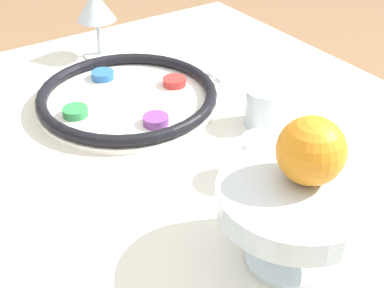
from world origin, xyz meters
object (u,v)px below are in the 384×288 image
object	(u,v)px
cup_near	(264,107)
cup_mid	(262,158)
orange_fruit	(311,151)
fruit_stand	(294,205)
seder_plate	(127,97)
wine_glass	(96,8)

from	to	relation	value
cup_near	cup_mid	bearing A→B (deg)	-41.45
orange_fruit	fruit_stand	bearing A→B (deg)	-75.34
cup_mid	orange_fruit	bearing A→B (deg)	-22.63
orange_fruit	cup_mid	size ratio (longest dim) A/B	1.21
seder_plate	cup_near	distance (m)	0.24
wine_glass	cup_near	size ratio (longest dim) A/B	2.16
cup_near	orange_fruit	bearing A→B (deg)	-31.98
fruit_stand	wine_glass	bearing A→B (deg)	174.02
seder_plate	cup_mid	xyz separation A→B (m)	(0.29, 0.06, 0.02)
seder_plate	fruit_stand	bearing A→B (deg)	-2.30
fruit_stand	orange_fruit	size ratio (longest dim) A/B	2.31
fruit_stand	cup_near	distance (m)	0.31
orange_fruit	seder_plate	bearing A→B (deg)	-179.64
wine_glass	cup_near	bearing A→B (deg)	14.96
fruit_stand	cup_mid	world-z (taller)	fruit_stand
wine_glass	fruit_stand	world-z (taller)	wine_glass
seder_plate	orange_fruit	xyz separation A→B (m)	(0.43, 0.00, 0.13)
seder_plate	fruit_stand	distance (m)	0.44
cup_near	cup_mid	xyz separation A→B (m)	(0.11, -0.10, 0.00)
seder_plate	fruit_stand	xyz separation A→B (m)	(0.43, -0.02, 0.07)
wine_glass	orange_fruit	xyz separation A→B (m)	(0.64, -0.05, 0.04)
wine_glass	cup_near	xyz separation A→B (m)	(0.40, 0.11, -0.07)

